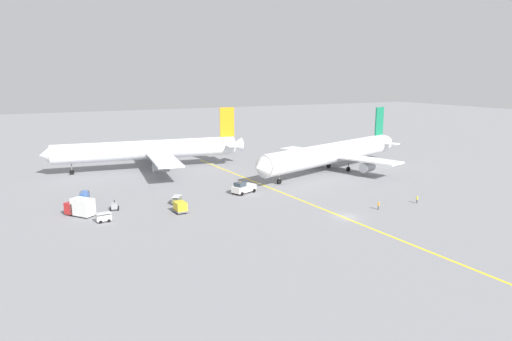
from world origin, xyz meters
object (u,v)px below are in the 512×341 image
object	(u,v)px
pushback_tug	(243,188)
gse_baggage_cart_near_cluster	(177,200)
gse_catering_truck_tall	(80,207)
ground_crew_marshaller_foreground	(417,199)
airliner_at_gate_left	(149,150)
gse_container_dolly_flat	(180,207)
gse_gpu_cart_small	(115,206)
ground_crew_ramp_agent_by_cones	(378,205)
gse_fuel_bowser_stubby	(84,197)
airliner_being_pushed	(332,153)
gse_baggage_cart_trailing	(104,217)

from	to	relation	value
pushback_tug	gse_baggage_cart_near_cluster	xyz separation A→B (m)	(-16.25, -1.84, -0.43)
gse_catering_truck_tall	ground_crew_marshaller_foreground	bearing A→B (deg)	-18.94
airliner_at_gate_left	gse_container_dolly_flat	distance (m)	45.69
gse_baggage_cart_near_cluster	gse_gpu_cart_small	size ratio (longest dim) A/B	1.31
gse_gpu_cart_small	ground_crew_ramp_agent_by_cones	distance (m)	53.04
airliner_at_gate_left	gse_fuel_bowser_stubby	xyz separation A→B (m)	(-21.12, -29.20, -4.28)
gse_container_dolly_flat	gse_fuel_bowser_stubby	xyz separation A→B (m)	(-16.19, 16.01, 0.16)
gse_container_dolly_flat	gse_gpu_cart_small	distance (m)	13.67
gse_catering_truck_tall	airliner_at_gate_left	bearing A→B (deg)	59.58
gse_baggage_cart_near_cluster	gse_catering_truck_tall	xyz separation A→B (m)	(-19.01, 0.10, 0.90)
gse_gpu_cart_small	ground_crew_marshaller_foreground	world-z (taller)	gse_gpu_cart_small
airliner_at_gate_left	gse_gpu_cart_small	distance (m)	41.14
airliner_being_pushed	ground_crew_ramp_agent_by_cones	size ratio (longest dim) A/B	35.27
ground_crew_marshaller_foreground	gse_fuel_bowser_stubby	bearing A→B (deg)	153.25
pushback_tug	gse_gpu_cart_small	distance (m)	28.72
airliner_being_pushed	ground_crew_marshaller_foreground	size ratio (longest dim) A/B	35.05
airliner_being_pushed	pushback_tug	size ratio (longest dim) A/B	6.58
airliner_being_pushed	gse_baggage_cart_trailing	world-z (taller)	airliner_being_pushed
airliner_at_gate_left	airliner_being_pushed	world-z (taller)	airliner_at_gate_left
gse_baggage_cart_near_cluster	pushback_tug	bearing A→B (deg)	6.47
gse_baggage_cart_trailing	gse_catering_truck_tall	bearing A→B (deg)	120.48
airliner_at_gate_left	gse_container_dolly_flat	xyz separation A→B (m)	(-4.92, -45.21, -4.44)
airliner_being_pushed	ground_crew_marshaller_foreground	bearing A→B (deg)	-95.36
gse_baggage_cart_near_cluster	gse_fuel_bowser_stubby	size ratio (longest dim) A/B	0.60
gse_fuel_bowser_stubby	gse_baggage_cart_near_cluster	bearing A→B (deg)	-29.07
gse_catering_truck_tall	ground_crew_marshaller_foreground	distance (m)	68.30
gse_gpu_cart_small	ground_crew_marshaller_foreground	bearing A→B (deg)	-21.97
gse_baggage_cart_near_cluster	gse_catering_truck_tall	world-z (taller)	gse_catering_truck_tall
gse_gpu_cart_small	airliner_being_pushed	bearing A→B (deg)	10.89
pushback_tug	gse_fuel_bowser_stubby	distance (m)	34.52
gse_baggage_cart_near_cluster	gse_fuel_bowser_stubby	xyz separation A→B (m)	(-17.37, 9.66, 0.47)
airliner_at_gate_left	gse_baggage_cart_near_cluster	xyz separation A→B (m)	(-3.74, -38.86, -4.75)
ground_crew_marshaller_foreground	airliner_being_pushed	bearing A→B (deg)	84.64
gse_baggage_cart_trailing	ground_crew_ramp_agent_by_cones	distance (m)	53.27
ground_crew_marshaller_foreground	gse_baggage_cart_near_cluster	bearing A→B (deg)	154.16
ground_crew_marshaller_foreground	gse_baggage_cart_trailing	bearing A→B (deg)	165.04
gse_container_dolly_flat	gse_catering_truck_tall	distance (m)	18.97
pushback_tug	gse_baggage_cart_near_cluster	bearing A→B (deg)	-173.53
airliner_at_gate_left	pushback_tug	xyz separation A→B (m)	(12.50, -37.01, -4.33)
gse_fuel_bowser_stubby	ground_crew_ramp_agent_by_cones	bearing A→B (deg)	-31.16
pushback_tug	gse_catering_truck_tall	size ratio (longest dim) A/B	1.45
airliner_at_gate_left	ground_crew_marshaller_foreground	bearing A→B (deg)	-55.52
airliner_being_pushed	gse_catering_truck_tall	xyz separation A→B (m)	(-67.90, -13.05, -3.37)
gse_baggage_cart_trailing	ground_crew_marshaller_foreground	xyz separation A→B (m)	(61.17, -16.34, -0.00)
airliner_at_gate_left	ground_crew_ramp_agent_by_cones	distance (m)	68.70
airliner_at_gate_left	gse_container_dolly_flat	world-z (taller)	airliner_at_gate_left
gse_gpu_cart_small	gse_catering_truck_tall	world-z (taller)	gse_catering_truck_tall
gse_fuel_bowser_stubby	ground_crew_ramp_agent_by_cones	size ratio (longest dim) A/B	3.18
pushback_tug	ground_crew_marshaller_foreground	size ratio (longest dim) A/B	5.33
airliner_being_pushed	pushback_tug	distance (m)	34.76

